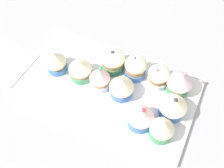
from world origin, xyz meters
TOP-DOWN VIEW (x-y plane):
  - ground_plane at (0.00, 0.00)cm, footprint 180.00×180.00cm
  - baking_tray at (0.00, 0.00)cm, footprint 43.33×24.44cm
  - cupcake_0 at (-15.38, -6.97)cm, footprint 6.62×6.62cm
  - cupcake_1 at (-9.97, -6.68)cm, footprint 5.59×5.59cm
  - cupcake_2 at (-3.66, -6.79)cm, footprint 5.67×5.67cm
  - cupcake_3 at (2.55, -6.33)cm, footprint 6.31×6.31cm
  - cupcake_4 at (-16.01, 0.03)cm, footprint 6.78×6.78cm
  - cupcake_5 at (-2.62, 0.03)cm, footprint 6.32×6.32cm
  - cupcake_6 at (3.43, -0.24)cm, footprint 5.32×5.32cm
  - cupcake_7 at (9.27, -0.57)cm, footprint 6.05×6.05cm
  - cupcake_8 at (16.27, 0.42)cm, footprint 5.72×5.72cm
  - cupcake_9 at (-15.51, 6.43)cm, footprint 5.80×5.80cm
  - cupcake_10 at (-9.92, 5.68)cm, footprint 6.44×6.44cm
  - napkin at (31.08, 3.28)cm, footprint 14.53×13.41cm

SIDE VIEW (x-z plane):
  - ground_plane at x=0.00cm, z-range -3.00..0.00cm
  - napkin at x=31.08cm, z-range 0.00..0.60cm
  - baking_tray at x=0.00cm, z-range 0.00..1.20cm
  - cupcake_1 at x=-9.97cm, z-range 1.13..7.64cm
  - cupcake_3 at x=2.55cm, z-range 1.12..7.81cm
  - cupcake_7 at x=9.27cm, z-range 1.23..7.73cm
  - cupcake_2 at x=-3.66cm, z-range 1.10..8.07cm
  - cupcake_8 at x=16.27cm, z-range 1.30..8.23cm
  - cupcake_5 at x=-2.62cm, z-range 1.34..8.23cm
  - cupcake_9 at x=-15.51cm, z-range 1.25..8.45cm
  - cupcake_6 at x=3.43cm, z-range 1.12..8.76cm
  - cupcake_4 at x=-16.01cm, z-range 1.23..8.66cm
  - cupcake_10 at x=-9.92cm, z-range 1.14..8.93cm
  - cupcake_0 at x=-15.38cm, z-range 1.24..9.19cm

